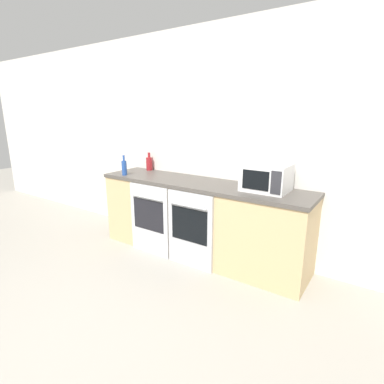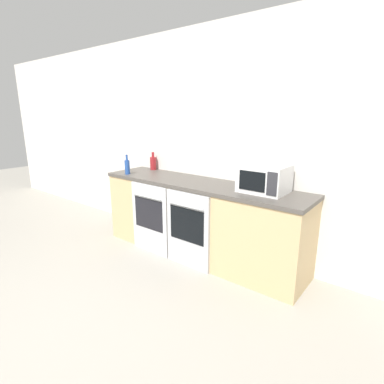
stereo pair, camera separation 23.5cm
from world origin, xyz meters
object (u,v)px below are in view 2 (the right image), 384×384
oven_left (150,218)px  oven_right (188,230)px  bottle_blue (127,167)px  bottle_red (153,163)px  microwave (264,178)px

oven_left → oven_right: (0.58, 0.00, 0.00)m
oven_left → bottle_blue: bearing=167.7°
bottle_blue → oven_left: bearing=-12.3°
bottle_blue → bottle_red: (0.03, 0.43, -0.00)m
oven_left → oven_right: size_ratio=1.00×
oven_left → bottle_blue: 0.75m
bottle_blue → bottle_red: size_ratio=1.04×
bottle_red → oven_right: bearing=-27.3°
oven_right → microwave: bearing=27.9°
oven_right → bottle_blue: size_ratio=3.38×
oven_left → bottle_red: bearing=130.6°
oven_left → bottle_red: 0.90m
oven_left → microwave: (1.26, 0.36, 0.60)m
oven_left → oven_right: 0.58m
oven_left → bottle_blue: (-0.49, 0.11, 0.56)m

